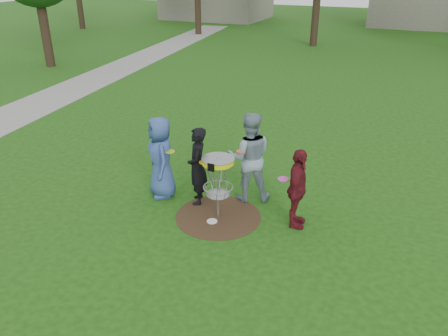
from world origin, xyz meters
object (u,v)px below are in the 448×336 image
at_px(disc_golf_basket, 218,173).
at_px(player_blue, 161,157).
at_px(player_black, 197,166).
at_px(player_maroon, 297,189).
at_px(player_grey, 249,157).

bearing_deg(disc_golf_basket, player_blue, 166.34).
bearing_deg(player_black, player_maroon, 63.87).
xyz_separation_m(player_black, disc_golf_basket, (0.67, -0.40, 0.15)).
xyz_separation_m(player_blue, disc_golf_basket, (1.56, -0.38, 0.09)).
height_order(player_grey, player_maroon, player_grey).
height_order(player_blue, player_maroon, player_blue).
height_order(player_black, disc_golf_basket, player_black).
bearing_deg(player_grey, player_blue, -4.01).
bearing_deg(disc_golf_basket, player_grey, 73.93).
bearing_deg(player_maroon, player_grey, 54.28).
relative_size(player_blue, player_black, 1.07).
bearing_deg(disc_golf_basket, player_black, 148.99).
height_order(player_black, player_grey, player_grey).
bearing_deg(player_grey, disc_golf_basket, 51.23).
xyz_separation_m(player_blue, player_black, (0.89, 0.03, -0.06)).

